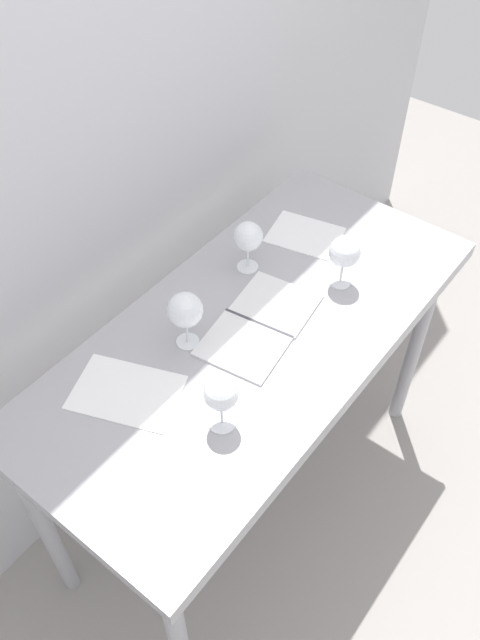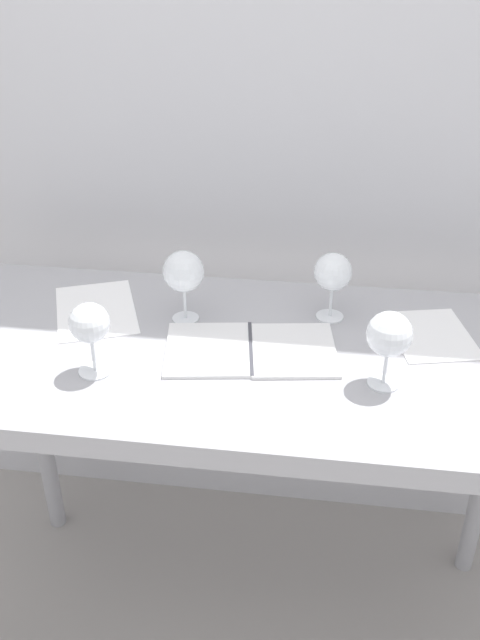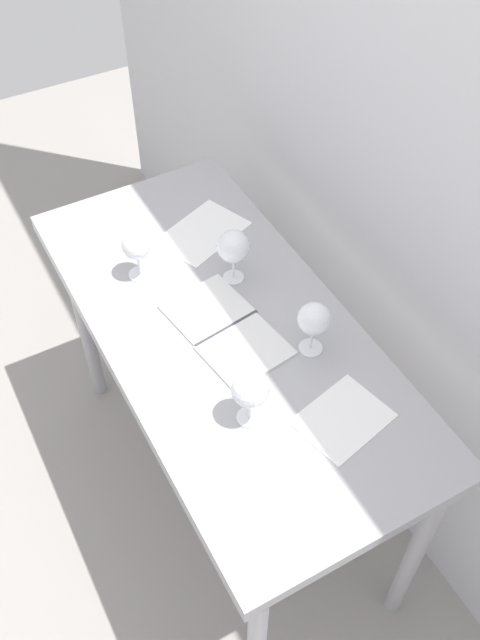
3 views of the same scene
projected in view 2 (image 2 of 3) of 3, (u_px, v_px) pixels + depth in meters
The scene contains 10 objects.
ground_plane at pixel (243, 614), 1.98m from camera, with size 6.00×6.00×0.00m, color gray.
back_wall at pixel (270, 105), 1.73m from camera, with size 3.80×0.04×2.60m, color silver.
steel_counter at pixel (244, 389), 1.57m from camera, with size 1.40×0.65×0.90m.
wine_glass_near_right at pixel (389, 336), 1.35m from camera, with size 0.09×0.09×0.16m.
wine_glass_far_right at pixel (333, 274), 1.58m from camera, with size 0.09×0.09×0.16m.
wine_glass_far_left at pixel (184, 273), 1.56m from camera, with size 0.09×0.09×0.17m.
wine_glass_near_left at pixel (90, 325), 1.39m from camera, with size 0.08×0.08×0.16m.
open_notebook at pixel (251, 349), 1.51m from camera, with size 0.39×0.26×0.01m.
tasting_sheet_upper at pixel (431, 335), 1.56m from camera, with size 0.17×0.22×0.00m, color white.
tasting_sheet_lower at pixel (96, 310), 1.66m from camera, with size 0.18×0.26×0.00m, color white.
Camera 2 is at (0.16, -1.26, 1.73)m, focal length 39.40 mm.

